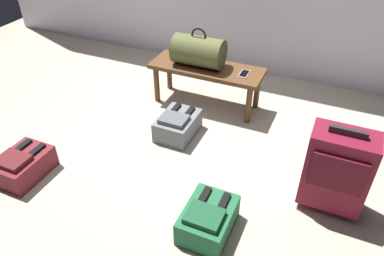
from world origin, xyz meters
name	(u,v)px	position (x,y,z in m)	size (l,w,h in m)	color
ground_plane	(169,147)	(0.00, 0.00, 0.00)	(6.60, 6.60, 0.00)	#B2A893
bench	(206,73)	(0.02, 0.72, 0.32)	(1.00, 0.36, 0.38)	brown
duffel_bag_olive	(199,51)	(-0.06, 0.72, 0.51)	(0.44, 0.26, 0.34)	#51562D
cell_phone	(244,74)	(0.37, 0.71, 0.39)	(0.07, 0.14, 0.01)	silver
suitcase_upright_burgundy	(337,169)	(1.22, -0.13, 0.32)	(0.38, 0.25, 0.62)	maroon
backpack_green	(208,219)	(0.58, -0.63, 0.09)	(0.28, 0.38, 0.21)	#1E6038
backpack_maroon	(23,165)	(-0.80, -0.70, 0.09)	(0.28, 0.38, 0.21)	maroon
backpack_grey	(178,125)	(-0.01, 0.18, 0.09)	(0.28, 0.38, 0.21)	slate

